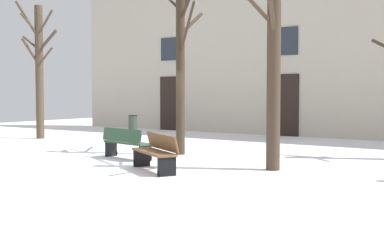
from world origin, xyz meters
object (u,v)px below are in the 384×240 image
litter_bin (133,125)px  tree_center (274,51)px  bench_far_corner (126,143)px  bench_facing_shops (156,152)px  tree_foreground (181,60)px  tree_left_of_center (39,67)px

litter_bin → tree_center: bearing=-31.0°
tree_center → bench_far_corner: tree_center is taller
litter_bin → bench_facing_shops: (6.80, -7.03, -0.00)m
tree_foreground → litter_bin: size_ratio=6.15×
tree_foreground → bench_facing_shops: (1.31, -2.89, -2.34)m
bench_far_corner → bench_facing_shops: size_ratio=0.99×
tree_left_of_center → tree_center: bearing=-11.3°
bench_facing_shops → bench_far_corner: bearing=179.5°
tree_foreground → litter_bin: bearing=142.9°
tree_left_of_center → litter_bin: tree_left_of_center is taller
tree_center → bench_far_corner: (-4.15, -0.47, -2.33)m
tree_foreground → bench_far_corner: bearing=-110.9°
litter_bin → bench_facing_shops: litter_bin is taller
tree_left_of_center → litter_bin: (2.18, 3.16, -2.41)m
bench_far_corner → litter_bin: bearing=-39.6°
tree_foreground → tree_center: bearing=-19.6°
bench_facing_shops → litter_bin: bearing=164.2°
tree_foreground → bench_facing_shops: size_ratio=3.13×
tree_foreground → litter_bin: (-5.49, 4.14, -2.34)m
tree_foreground → litter_bin: 7.26m
tree_foreground → bench_facing_shops: bearing=-65.7°
litter_bin → bench_far_corner: bearing=-50.5°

